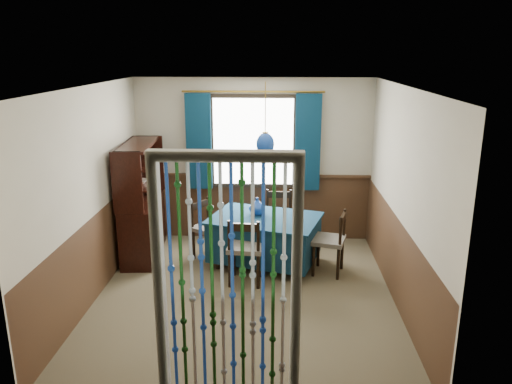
# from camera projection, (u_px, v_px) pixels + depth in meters

# --- Properties ---
(floor) EXTENTS (4.00, 4.00, 0.00)m
(floor) POSITION_uv_depth(u_px,v_px,m) (245.00, 295.00, 6.08)
(floor) COLOR brown
(floor) RESTS_ON ground
(ceiling) EXTENTS (4.00, 4.00, 0.00)m
(ceiling) POSITION_uv_depth(u_px,v_px,m) (244.00, 87.00, 5.40)
(ceiling) COLOR silver
(ceiling) RESTS_ON ground
(wall_back) EXTENTS (3.60, 0.00, 3.60)m
(wall_back) POSITION_uv_depth(u_px,v_px,m) (253.00, 160.00, 7.66)
(wall_back) COLOR #BFB59C
(wall_back) RESTS_ON ground
(wall_front) EXTENTS (3.60, 0.00, 3.60)m
(wall_front) POSITION_uv_depth(u_px,v_px,m) (226.00, 271.00, 3.82)
(wall_front) COLOR #BFB59C
(wall_front) RESTS_ON ground
(wall_left) EXTENTS (0.00, 4.00, 4.00)m
(wall_left) POSITION_uv_depth(u_px,v_px,m) (91.00, 195.00, 5.82)
(wall_left) COLOR #BFB59C
(wall_left) RESTS_ON ground
(wall_right) EXTENTS (0.00, 4.00, 4.00)m
(wall_right) POSITION_uv_depth(u_px,v_px,m) (402.00, 199.00, 5.66)
(wall_right) COLOR #BFB59C
(wall_right) RESTS_ON ground
(wainscot_back) EXTENTS (3.60, 0.00, 3.60)m
(wainscot_back) POSITION_uv_depth(u_px,v_px,m) (253.00, 207.00, 7.85)
(wainscot_back) COLOR #432A19
(wainscot_back) RESTS_ON ground
(wainscot_front) EXTENTS (3.60, 0.00, 3.60)m
(wainscot_front) POSITION_uv_depth(u_px,v_px,m) (228.00, 355.00, 4.04)
(wainscot_front) COLOR #432A19
(wainscot_front) RESTS_ON ground
(wainscot_left) EXTENTS (0.00, 4.00, 4.00)m
(wainscot_left) POSITION_uv_depth(u_px,v_px,m) (98.00, 255.00, 6.03)
(wainscot_left) COLOR #432A19
(wainscot_left) RESTS_ON ground
(wainscot_right) EXTENTS (0.00, 4.00, 4.00)m
(wainscot_right) POSITION_uv_depth(u_px,v_px,m) (396.00, 260.00, 5.86)
(wainscot_right) COLOR #432A19
(wainscot_right) RESTS_ON ground
(window) EXTENTS (1.32, 0.12, 1.42)m
(window) POSITION_uv_depth(u_px,v_px,m) (253.00, 142.00, 7.53)
(window) COLOR black
(window) RESTS_ON wall_back
(doorway) EXTENTS (1.16, 0.12, 2.18)m
(doorway) POSITION_uv_depth(u_px,v_px,m) (227.00, 291.00, 3.93)
(doorway) COLOR silver
(doorway) RESTS_ON ground
(dining_table) EXTENTS (1.66, 1.37, 0.69)m
(dining_table) POSITION_uv_depth(u_px,v_px,m) (265.00, 237.00, 6.86)
(dining_table) COLOR #0B283C
(dining_table) RESTS_ON floor
(chair_near) EXTENTS (0.47, 0.45, 0.89)m
(chair_near) POSITION_uv_depth(u_px,v_px,m) (245.00, 248.00, 6.29)
(chair_near) COLOR black
(chair_near) RESTS_ON floor
(chair_far) EXTENTS (0.43, 0.41, 0.86)m
(chair_far) POSITION_uv_depth(u_px,v_px,m) (279.00, 218.00, 7.47)
(chair_far) COLOR black
(chair_far) RESTS_ON floor
(chair_left) EXTENTS (0.56, 0.56, 0.84)m
(chair_left) POSITION_uv_depth(u_px,v_px,m) (208.00, 228.00, 7.10)
(chair_left) COLOR black
(chair_left) RESTS_ON floor
(chair_right) EXTENTS (0.50, 0.52, 0.86)m
(chair_right) POSITION_uv_depth(u_px,v_px,m) (331.00, 241.00, 6.58)
(chair_right) COLOR black
(chair_right) RESTS_ON floor
(sideboard) EXTENTS (0.53, 1.29, 1.65)m
(sideboard) POSITION_uv_depth(u_px,v_px,m) (142.00, 217.00, 7.15)
(sideboard) COLOR black
(sideboard) RESTS_ON floor
(pendant_lamp) EXTENTS (0.24, 0.24, 0.95)m
(pendant_lamp) POSITION_uv_depth(u_px,v_px,m) (265.00, 144.00, 6.51)
(pendant_lamp) COLOR olive
(pendant_lamp) RESTS_ON ceiling
(vase_table) EXTENTS (0.26, 0.26, 0.22)m
(vase_table) POSITION_uv_depth(u_px,v_px,m) (257.00, 207.00, 6.88)
(vase_table) COLOR navy
(vase_table) RESTS_ON dining_table
(bowl_shelf) EXTENTS (0.23, 0.23, 0.05)m
(bowl_shelf) POSITION_uv_depth(u_px,v_px,m) (140.00, 181.00, 6.81)
(bowl_shelf) COLOR beige
(bowl_shelf) RESTS_ON sideboard
(vase_sideboard) EXTENTS (0.20, 0.20, 0.20)m
(vase_sideboard) POSITION_uv_depth(u_px,v_px,m) (151.00, 188.00, 7.37)
(vase_sideboard) COLOR beige
(vase_sideboard) RESTS_ON sideboard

